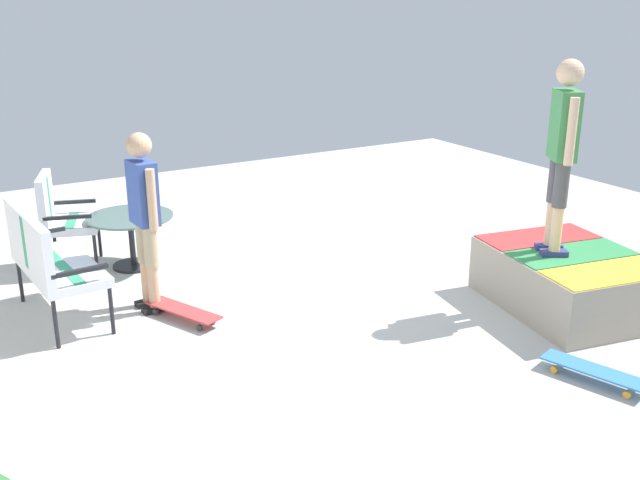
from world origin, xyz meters
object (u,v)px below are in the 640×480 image
patio_chair_near_house (59,213)px  patio_table (131,231)px  patio_bench (46,256)px  skateboard_spare (594,371)px  skate_ramp (572,280)px  person_watching (144,210)px  skateboard_by_bench (183,311)px  person_skater (563,143)px

patio_chair_near_house → patio_table: (-0.35, -0.64, -0.21)m
patio_bench → skateboard_spare: bearing=-134.3°
skateboard_spare → skate_ramp: bearing=-41.2°
person_watching → skateboard_by_bench: size_ratio=2.03×
skate_ramp → skateboard_spare: skate_ramp is taller
patio_table → skateboard_by_bench: bearing=179.4°
person_watching → person_skater: (-1.84, -3.20, 0.60)m
skate_ramp → person_skater: person_skater is taller
skateboard_by_bench → patio_chair_near_house: bearing=18.2°
patio_chair_near_house → skateboard_by_bench: size_ratio=1.25×
patio_chair_near_house → person_watching: size_ratio=0.62×
patio_table → skateboard_spare: patio_table is taller
skate_ramp → patio_chair_near_house: bearing=48.1°
patio_chair_near_house → patio_table: 0.76m
skate_ramp → skateboard_by_bench: (1.57, 3.22, -0.18)m
patio_bench → person_skater: person_skater is taller
patio_bench → person_watching: (-0.20, -0.85, 0.34)m
person_watching → skateboard_by_bench: bearing=-157.0°
patio_table → patio_chair_near_house: bearing=60.9°
patio_bench → patio_table: 1.41m
patio_chair_near_house → skateboard_by_bench: bearing=-161.8°
skate_ramp → patio_chair_near_house: patio_chair_near_house is taller
patio_bench → skate_ramp: bearing=-117.0°
patio_chair_near_house → skateboard_spare: bearing=-147.2°
skate_ramp → skateboard_spare: size_ratio=2.59×
patio_bench → skateboard_spare: size_ratio=1.56×
patio_chair_near_house → skateboard_by_bench: 2.06m
patio_table → person_skater: size_ratio=0.52×
skateboard_by_bench → person_watching: bearing=23.0°
patio_chair_near_house → skateboard_by_bench: (-1.89, -0.62, -0.53)m
patio_table → skateboard_by_bench: patio_table is taller
skate_ramp → skateboard_by_bench: size_ratio=2.61×
skate_ramp → patio_chair_near_house: size_ratio=2.09×
patio_table → skate_ramp: bearing=-134.0°
person_watching → skateboard_spare: bearing=-140.9°
patio_chair_near_house → person_skater: bearing=-132.5°
person_skater → skateboard_spare: (-1.18, 0.74, -1.47)m
person_watching → skateboard_by_bench: 0.97m
person_watching → skateboard_spare: size_ratio=2.01×
skateboard_by_bench → skateboard_spare: (-2.63, -2.29, 0.00)m
patio_bench → person_watching: person_watching is taller
skateboard_spare → person_watching: bearing=39.1°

